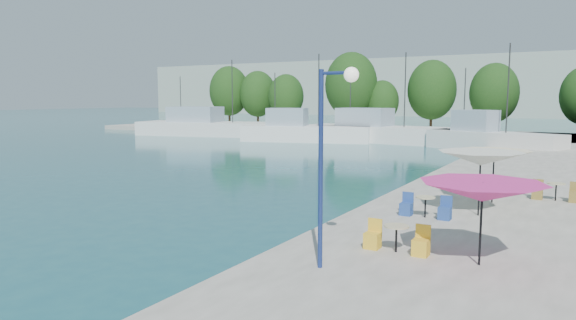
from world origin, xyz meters
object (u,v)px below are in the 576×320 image
Objects in this scene: trawler_04 at (489,140)px; trawler_03 at (384,133)px; umbrella_white at (481,158)px; trawler_02 at (303,132)px; umbrella_pink at (482,192)px; umbrella_cream at (494,156)px; street_lamp at (332,132)px; trawler_01 at (214,128)px.

trawler_03 is at bearing -177.64° from trawler_04.
trawler_03 is 38.99m from umbrella_white.
trawler_02 is 45.41m from umbrella_pink.
umbrella_pink is (17.31, -41.35, 1.46)m from trawler_03.
umbrella_white is 1.05× the size of umbrella_cream.
trawler_03 is at bearing 8.82° from trawler_02.
umbrella_pink is 6.05m from umbrella_white.
street_lamp is at bearing -67.16° from trawler_03.
trawler_01 reaches higher than umbrella_white.
trawler_01 is 1.73× the size of trawler_04.
trawler_04 is at bearing 94.78° from street_lamp.
trawler_03 is 45.94m from street_lamp.
trawler_02 is 4.81× the size of umbrella_white.
umbrella_white is 0.62× the size of street_lamp.
trawler_01 is at bearing 141.46° from umbrella_cream.
trawler_03 reaches higher than umbrella_cream.
umbrella_white reaches higher than umbrella_pink.
trawler_04 is (34.69, -2.75, 0.00)m from trawler_01.
umbrella_white is (4.43, -31.24, 1.65)m from trawler_04.
trawler_04 is 2.55× the size of street_lamp.
umbrella_white is 8.57m from street_lamp.
trawler_01 is 14.83m from trawler_02.
trawler_04 reaches higher than umbrella_white.
umbrella_pink is (40.18, -39.94, 1.46)m from trawler_01.
umbrella_cream is (24.55, -28.79, 1.47)m from trawler_02.
umbrella_white is at bearing -60.17° from trawler_04.
trawler_01 is 22.91m from trawler_03.
umbrella_pink is 0.64× the size of street_lamp.
umbrella_white is (39.12, -33.99, 1.65)m from trawler_01.
trawler_03 is at bearing 112.71° from umbrella_pink.
trawler_02 is 2.97× the size of street_lamp.
umbrella_pink is at bearing -62.42° from trawler_03.
street_lamp is (-3.17, -2.25, 1.56)m from umbrella_pink.
trawler_02 is 45.73m from street_lamp.
umbrella_white is at bearing 76.95° from street_lamp.
trawler_03 is 6.22× the size of umbrella_white.
umbrella_pink is at bearing -71.91° from trawler_02.
umbrella_pink is (5.49, -37.19, 1.45)m from trawler_04.
street_lamp reaches higher than umbrella_pink.
umbrella_pink is 8.78m from umbrella_cream.
street_lamp is at bearing -104.47° from umbrella_white.
trawler_01 is at bearing -162.77° from trawler_04.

